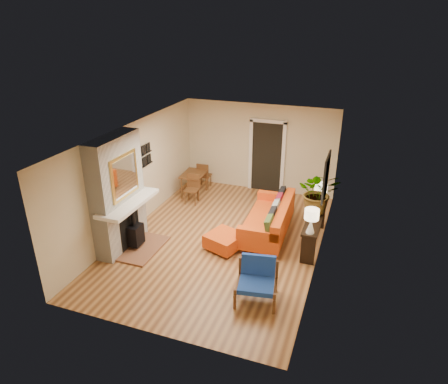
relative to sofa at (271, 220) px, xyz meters
The scene contains 10 objects.
room_shell 2.19m from the sofa, 102.34° to the left, with size 6.50×6.50×6.50m.
fireplace 3.57m from the sofa, 151.21° to the right, with size 1.09×1.68×2.60m.
sofa is the anchor object (origin of this frame).
ottoman 1.32m from the sofa, 129.25° to the right, with size 0.91×0.91×0.36m.
blue_chair 2.42m from the sofa, 82.49° to the right, with size 0.86×0.85×0.78m.
dining_table 3.03m from the sofa, 149.87° to the left, with size 0.71×1.54×0.82m.
console_table 1.06m from the sofa, ahead, with size 0.34×1.85×0.72m.
lamp_near 1.54m from the sofa, 41.63° to the right, with size 0.30×0.30×0.54m.
lamp_far 1.34m from the sofa, 26.64° to the left, with size 0.30×0.30×0.54m.
houseplant 1.33m from the sofa, ahead, with size 0.91×0.79×1.01m, color #1E5919.
Camera 1 is at (2.85, -7.68, 4.87)m, focal length 32.00 mm.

